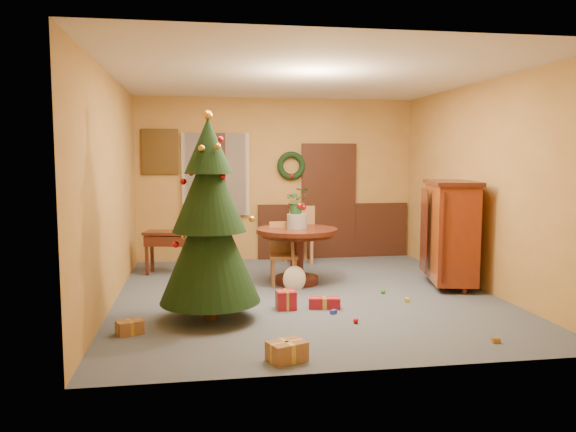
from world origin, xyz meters
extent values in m
plane|color=#36404F|center=(0.00, 0.00, 0.00)|extent=(5.50, 5.50, 0.00)
plane|color=silver|center=(0.00, 0.00, 2.90)|extent=(5.50, 5.50, 0.00)
plane|color=olive|center=(0.00, 2.75, 1.45)|extent=(5.00, 0.00, 5.00)
plane|color=olive|center=(0.00, -2.75, 1.45)|extent=(5.00, 0.00, 5.00)
plane|color=olive|center=(-2.50, 0.00, 1.45)|extent=(0.00, 5.50, 5.50)
plane|color=olive|center=(2.50, 0.00, 1.45)|extent=(0.00, 5.50, 5.50)
cube|color=black|center=(1.05, 2.71, 0.50)|extent=(2.80, 0.06, 1.00)
cube|color=black|center=(0.95, 2.70, 1.05)|extent=(1.00, 0.08, 2.10)
cube|color=white|center=(0.95, 2.73, 1.00)|extent=(0.80, 0.03, 1.90)
cube|color=black|center=(-1.10, 2.70, 1.55)|extent=(1.05, 0.08, 1.45)
cube|color=white|center=(-1.10, 2.73, 1.55)|extent=(0.88, 0.03, 1.25)
cube|color=white|center=(-1.48, 2.65, 1.55)|extent=(0.42, 0.02, 1.45)
cube|color=white|center=(-0.72, 2.65, 1.55)|extent=(0.42, 0.02, 1.45)
torus|color=black|center=(0.25, 2.67, 1.70)|extent=(0.51, 0.11, 0.51)
cube|color=#4C3819|center=(-2.05, 2.71, 1.95)|extent=(0.62, 0.05, 0.78)
cube|color=gray|center=(-2.05, 2.74, 1.95)|extent=(0.48, 0.02, 0.62)
cylinder|color=black|center=(0.00, 0.69, 0.79)|extent=(1.19, 1.19, 0.06)
cylinder|color=black|center=(0.00, 0.69, 0.72)|extent=(1.06, 1.06, 0.04)
cylinder|color=black|center=(0.00, 0.69, 0.40)|extent=(0.19, 0.19, 0.66)
cylinder|color=black|center=(0.00, 0.69, 0.05)|extent=(0.64, 0.64, 0.11)
cylinder|color=slate|center=(0.00, 0.69, 0.92)|extent=(0.29, 0.29, 0.21)
imported|color=#1E4C23|center=(0.00, 0.69, 1.22)|extent=(0.34, 0.30, 0.38)
cube|color=olive|center=(-0.20, 0.65, 0.42)|extent=(0.42, 0.42, 0.05)
cube|color=olive|center=(-0.19, 0.82, 0.67)|extent=(0.39, 0.07, 0.47)
cube|color=olive|center=(-0.03, 0.79, 0.20)|extent=(0.04, 0.04, 0.40)
cube|color=olive|center=(-0.35, 0.82, 0.20)|extent=(0.04, 0.04, 0.40)
cube|color=olive|center=(-0.06, 0.48, 0.20)|extent=(0.04, 0.04, 0.40)
cube|color=olive|center=(-0.37, 0.50, 0.20)|extent=(0.04, 0.04, 0.40)
cube|color=olive|center=(0.30, 2.20, 0.48)|extent=(0.50, 0.50, 0.05)
cube|color=olive|center=(0.32, 2.00, 0.76)|extent=(0.45, 0.10, 0.53)
cube|color=olive|center=(0.14, 2.00, 0.23)|extent=(0.05, 0.05, 0.46)
cube|color=olive|center=(0.50, 2.04, 0.23)|extent=(0.05, 0.05, 0.46)
cube|color=olive|center=(0.10, 2.35, 0.23)|extent=(0.05, 0.05, 0.46)
cube|color=olive|center=(0.45, 2.40, 0.23)|extent=(0.05, 0.05, 0.46)
cylinder|color=black|center=(-1.01, 2.13, 0.36)|extent=(0.09, 0.09, 0.71)
cylinder|color=black|center=(-1.01, 2.13, 0.72)|extent=(0.28, 0.28, 0.03)
imported|color=#19471E|center=(-1.01, 2.13, 0.96)|extent=(0.29, 0.26, 0.45)
cylinder|color=#382111|center=(-1.30, -0.96, 0.13)|extent=(0.15, 0.15, 0.25)
cone|color=black|center=(-1.30, -0.96, 0.89)|extent=(1.15, 1.15, 1.36)
cone|color=black|center=(-1.30, -0.96, 1.51)|extent=(0.83, 0.83, 0.99)
cone|color=black|center=(-1.30, -0.96, 1.98)|extent=(0.54, 0.54, 0.63)
sphere|color=gold|center=(-1.30, -0.96, 2.32)|extent=(0.10, 0.10, 0.10)
cube|color=black|center=(-1.88, 1.68, 0.66)|extent=(0.84, 0.54, 0.05)
cube|color=black|center=(-1.88, 1.68, 0.54)|extent=(0.78, 0.50, 0.16)
cube|color=black|center=(-2.21, 1.68, 0.32)|extent=(0.11, 0.27, 0.63)
cube|color=black|center=(-1.55, 1.68, 0.32)|extent=(0.11, 0.27, 0.63)
cube|color=#5F150A|center=(2.15, 0.18, 0.78)|extent=(0.80, 1.21, 1.38)
cube|color=black|center=(2.15, 0.18, 1.49)|extent=(0.88, 1.30, 0.06)
cylinder|color=black|center=(2.15, -0.29, 0.05)|extent=(0.08, 0.08, 0.10)
cylinder|color=black|center=(2.15, 0.65, 0.05)|extent=(0.08, 0.08, 0.10)
cube|color=brown|center=(-0.64, -2.40, 0.09)|extent=(0.40, 0.35, 0.18)
cube|color=gold|center=(-0.64, -2.40, 0.09)|extent=(0.33, 0.16, 0.18)
cube|color=gold|center=(-0.64, -2.40, 0.09)|extent=(0.13, 0.25, 0.18)
cube|color=maroon|center=(-0.37, -0.67, 0.11)|extent=(0.24, 0.24, 0.23)
cube|color=gold|center=(-0.37, -0.67, 0.11)|extent=(0.23, 0.04, 0.23)
cube|color=gold|center=(-0.37, -0.67, 0.11)|extent=(0.04, 0.23, 0.23)
cube|color=brown|center=(-2.15, -1.37, 0.07)|extent=(0.31, 0.27, 0.14)
cube|color=gold|center=(-2.15, -1.37, 0.07)|extent=(0.25, 0.13, 0.14)
cube|color=gold|center=(-2.15, -1.37, 0.07)|extent=(0.11, 0.18, 0.14)
cube|color=maroon|center=(0.10, -0.72, 0.07)|extent=(0.40, 0.22, 0.13)
cube|color=gold|center=(0.10, -0.72, 0.07)|extent=(0.39, 0.09, 0.14)
cube|color=gold|center=(0.10, -0.72, 0.07)|extent=(0.08, 0.17, 0.14)
cube|color=#293BB5|center=(0.15, -0.98, 0.03)|extent=(0.09, 0.09, 0.05)
sphere|color=#258323|center=(1.05, -0.12, 0.03)|extent=(0.06, 0.06, 0.06)
cube|color=gold|center=(1.21, -0.59, 0.03)|extent=(0.08, 0.09, 0.05)
sphere|color=#AB0B12|center=(0.30, -1.39, 0.03)|extent=(0.06, 0.06, 0.06)
cube|color=gold|center=(1.51, -2.25, 0.03)|extent=(0.09, 0.06, 0.05)
camera|label=1|loc=(-1.42, -7.31, 1.85)|focal=35.00mm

